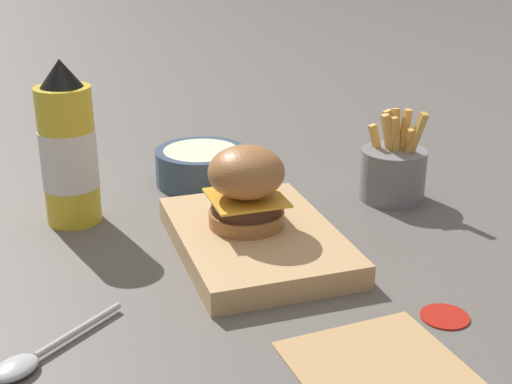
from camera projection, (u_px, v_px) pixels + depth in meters
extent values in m
plane|color=#5B5651|center=(274.00, 261.00, 0.88)|extent=(6.00, 6.00, 0.00)
cube|color=tan|center=(256.00, 240.00, 0.90)|extent=(0.28, 0.19, 0.03)
cylinder|color=#9E6638|center=(246.00, 218.00, 0.90)|extent=(0.10, 0.10, 0.02)
cylinder|color=#422819|center=(246.00, 205.00, 0.90)|extent=(0.09, 0.09, 0.02)
cube|color=gold|center=(246.00, 198.00, 0.89)|extent=(0.09, 0.09, 0.00)
ellipsoid|color=#9E6638|center=(246.00, 172.00, 0.88)|extent=(0.10, 0.10, 0.07)
cylinder|color=yellow|center=(69.00, 156.00, 0.96)|extent=(0.07, 0.07, 0.19)
cylinder|color=white|center=(69.00, 159.00, 0.96)|extent=(0.08, 0.08, 0.08)
cone|color=black|center=(60.00, 73.00, 0.92)|extent=(0.06, 0.06, 0.04)
cylinder|color=slate|center=(393.00, 174.00, 1.06)|extent=(0.10, 0.10, 0.08)
cube|color=gold|center=(377.00, 146.00, 1.06)|extent=(0.02, 0.03, 0.07)
cube|color=gold|center=(403.00, 139.00, 1.04)|extent=(0.02, 0.02, 0.09)
cube|color=gold|center=(395.00, 140.00, 1.04)|extent=(0.02, 0.01, 0.09)
cube|color=gold|center=(411.00, 148.00, 1.04)|extent=(0.03, 0.03, 0.07)
cube|color=gold|center=(396.00, 148.00, 1.05)|extent=(0.03, 0.02, 0.06)
cube|color=gold|center=(392.00, 143.00, 1.04)|extent=(0.02, 0.02, 0.08)
cube|color=gold|center=(414.00, 142.00, 1.02)|extent=(0.04, 0.02, 0.09)
cube|color=gold|center=(389.00, 142.00, 1.04)|extent=(0.01, 0.03, 0.09)
cube|color=gold|center=(395.00, 139.00, 1.04)|extent=(0.02, 0.04, 0.09)
cylinder|color=#384C66|center=(201.00, 167.00, 1.12)|extent=(0.14, 0.14, 0.06)
cylinder|color=beige|center=(201.00, 152.00, 1.11)|extent=(0.12, 0.12, 0.01)
cylinder|color=#B2B2B7|center=(80.00, 329.00, 0.73)|extent=(0.07, 0.09, 0.01)
ellipsoid|color=#B2B2B7|center=(15.00, 368.00, 0.66)|extent=(0.06, 0.06, 0.01)
cylinder|color=#B21E14|center=(445.00, 316.00, 0.76)|extent=(0.05, 0.05, 0.00)
cube|color=tan|center=(381.00, 368.00, 0.67)|extent=(0.17, 0.17, 0.00)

